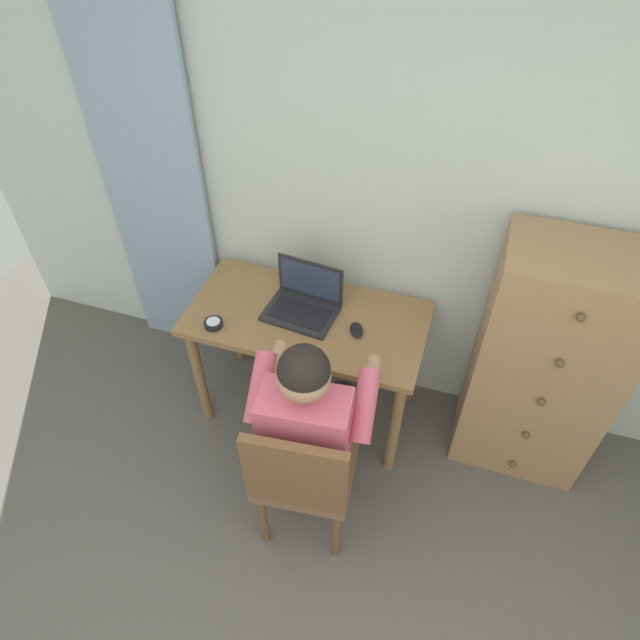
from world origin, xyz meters
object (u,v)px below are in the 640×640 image
at_px(laptop, 304,301).
at_px(desk_clock, 213,324).
at_px(computer_mouse, 357,330).
at_px(desk, 307,333).
at_px(dresser, 543,366).
at_px(person_seated, 312,415).
at_px(chair, 303,475).

relative_size(laptop, desk_clock, 4.03).
relative_size(laptop, computer_mouse, 3.63).
xyz_separation_m(desk, desk_clock, (-0.40, -0.20, 0.13)).
bearing_deg(desk, laptop, 123.61).
bearing_deg(desk, computer_mouse, -6.70).
height_order(dresser, person_seated, dresser).
relative_size(desk, laptop, 3.22).
bearing_deg(laptop, desk_clock, -147.06).
relative_size(dresser, chair, 1.47).
bearing_deg(desk_clock, chair, -38.82).
height_order(laptop, desk_clock, laptop).
distance_m(laptop, desk_clock, 0.45).
bearing_deg(person_seated, laptop, 112.09).
height_order(desk, laptop, laptop).
bearing_deg(dresser, chair, -139.12).
relative_size(person_seated, desk_clock, 13.44).
distance_m(dresser, computer_mouse, 0.89).
distance_m(chair, desk_clock, 0.83).
height_order(desk, desk_clock, desk_clock).
relative_size(desk, chair, 1.31).
bearing_deg(chair, computer_mouse, 86.01).
bearing_deg(desk, dresser, 5.02).
xyz_separation_m(laptop, desk_clock, (-0.37, -0.24, -0.04)).
distance_m(chair, laptop, 0.83).
height_order(dresser, chair, dresser).
relative_size(desk, desk_clock, 12.98).
bearing_deg(dresser, desk_clock, -169.02).
relative_size(dresser, computer_mouse, 13.10).
distance_m(dresser, person_seated, 1.12).
height_order(computer_mouse, desk_clock, computer_mouse).
height_order(person_seated, desk_clock, person_seated).
bearing_deg(computer_mouse, desk_clock, 170.14).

